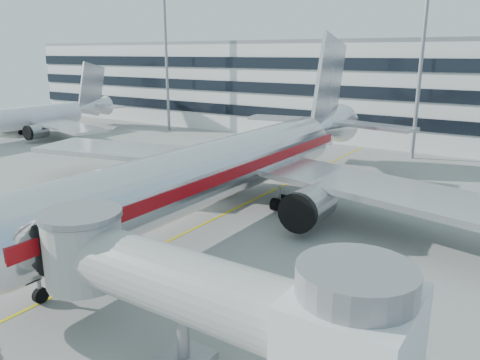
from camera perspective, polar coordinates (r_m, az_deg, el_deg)
The scene contains 12 objects.
ground at distance 33.97m, azimuth -11.76°, elevation -8.75°, with size 180.00×180.00×0.00m, color gray.
lead_in_line at distance 41.05m, azimuth -1.87°, elevation -4.13°, with size 0.25×70.00×0.01m, color yellow.
main_jet at distance 41.22m, azimuth -0.54°, elevation 2.08°, with size 50.95×48.70×16.06m.
jet_bridge at distance 19.61m, azimuth -3.26°, elevation -14.66°, with size 17.80×4.50×7.00m.
terminal at distance 82.82m, azimuth 17.93°, elevation 10.52°, with size 150.00×24.25×15.60m.
light_mast_west at distance 85.66m, azimuth -9.03°, elevation 15.94°, with size 2.40×1.20×25.45m.
light_mast_centre at distance 65.19m, azimuth 21.43°, elevation 15.37°, with size 2.40×1.20×25.45m.
second_jet at distance 85.75m, azimuth -25.17°, elevation 6.84°, with size 38.21×36.52×12.04m.
belt_loader at distance 40.08m, azimuth -21.75°, elevation -4.72°, with size 5.19×2.84×2.42m.
cargo_container_right at distance 43.35m, azimuth -25.00°, elevation -3.53°, with size 1.39×1.39×1.47m.
cargo_container_front at distance 42.12m, azimuth -24.27°, elevation -3.67°, with size 2.34×2.34×1.88m.
ramp_worker at distance 35.82m, azimuth -20.77°, elevation -6.70°, with size 0.62×0.41×1.70m, color #A9D916.
Camera 1 is at (22.42, -21.56, 13.66)m, focal length 35.00 mm.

